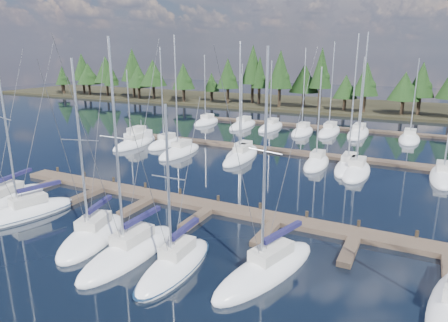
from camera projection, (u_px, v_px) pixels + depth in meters
The scene contains 13 objects.
ground at pixel (263, 173), 45.02m from camera, with size 260.00×260.00×0.00m, color black.
far_shore at pixel (353, 107), 96.67m from camera, with size 220.00×30.00×0.60m, color #2A2617.
main_dock at pixel (209, 209), 34.07m from camera, with size 44.00×6.13×0.90m.
back_docks at pixel (309, 138), 61.85m from camera, with size 50.00×21.80×0.40m.
front_sailboat_0 at pixel (1, 202), 35.39m from camera, with size 4.33×10.59×14.38m.
front_sailboat_1 at pixel (25, 213), 33.07m from camera, with size 5.05×9.31×14.98m.
front_sailboat_2 at pixel (92, 236), 28.92m from camera, with size 4.87×8.34×13.63m.
front_sailboat_3 at pixel (129, 252), 26.64m from camera, with size 3.00×9.02×14.86m.
front_sailboat_4 at pixel (175, 266), 24.95m from camera, with size 2.81×8.06×11.24m.
front_sailboat_5 at pixel (267, 269), 24.52m from camera, with size 5.10×9.70×14.31m.
back_sailboat_rows at pixel (302, 144), 58.05m from camera, with size 47.70×33.90×16.76m.
motor_yacht_left at pixel (139, 140), 59.62m from camera, with size 3.27×8.31×4.06m.
tree_line at pixel (333, 79), 87.78m from camera, with size 183.80×11.52×14.27m.
Camera 1 is at (15.34, -10.48, 13.22)m, focal length 32.00 mm.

